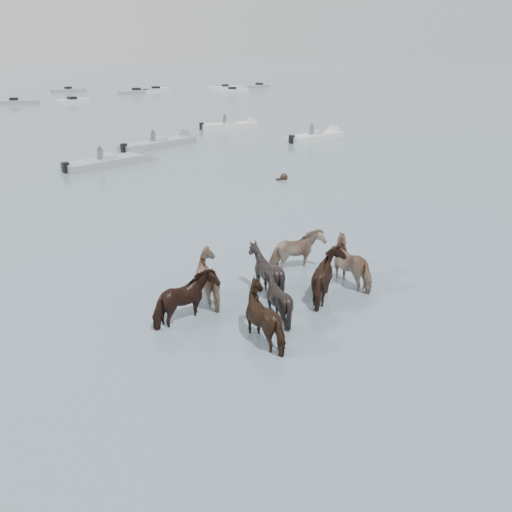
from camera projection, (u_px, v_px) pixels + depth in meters
ground at (315, 319)px, 14.79m from camera, size 400.00×400.00×0.00m
pony_herd at (278, 282)px, 15.65m from camera, size 7.66×4.81×1.70m
swimming_pony at (283, 178)px, 30.07m from camera, size 0.72×0.44×0.44m
motorboat_b at (118, 160)px, 33.95m from camera, size 6.31×2.60×1.92m
motorboat_c at (167, 142)px, 40.30m from camera, size 6.95×3.10×1.92m
motorboat_d at (322, 136)px, 43.11m from camera, size 6.07×2.14×1.92m
motorboat_e at (236, 125)px, 48.73m from camera, size 5.81×2.90×1.92m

